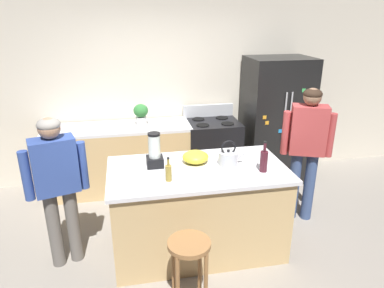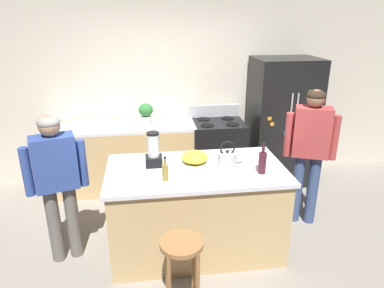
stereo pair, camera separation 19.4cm
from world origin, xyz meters
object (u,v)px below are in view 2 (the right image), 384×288
at_px(potted_plant, 146,112).
at_px(mixing_bowl, 195,157).
at_px(person_by_island_left, 57,176).
at_px(tea_kettle, 227,158).
at_px(blender_appliance, 153,152).
at_px(bottle_wine, 262,162).
at_px(bar_stool, 182,257).
at_px(bottle_vinegar, 165,172).
at_px(stove_range, 217,152).
at_px(kitchen_island, 196,209).
at_px(person_by_sink_right, 310,145).
at_px(refrigerator, 282,122).

distance_m(potted_plant, mixing_bowl, 1.49).
height_order(person_by_island_left, tea_kettle, person_by_island_left).
bearing_deg(blender_appliance, mixing_bowl, 1.64).
xyz_separation_m(bottle_wine, tea_kettle, (-0.29, 0.22, -0.04)).
xyz_separation_m(bar_stool, potted_plant, (-0.23, 2.36, 0.60)).
xyz_separation_m(blender_appliance, bottle_vinegar, (0.09, -0.35, -0.07)).
xyz_separation_m(blender_appliance, tea_kettle, (0.74, -0.11, -0.07)).
relative_size(stove_range, potted_plant, 3.78).
xyz_separation_m(bottle_vinegar, mixing_bowl, (0.33, 0.37, -0.02)).
relative_size(potted_plant, mixing_bowl, 1.09).
relative_size(stove_range, tea_kettle, 4.12).
height_order(kitchen_island, person_by_island_left, person_by_island_left).
height_order(stove_range, blender_appliance, blender_appliance).
xyz_separation_m(kitchen_island, person_by_island_left, (-1.36, 0.03, 0.46)).
relative_size(bar_stool, bottle_vinegar, 2.88).
height_order(person_by_sink_right, tea_kettle, person_by_sink_right).
distance_m(refrigerator, person_by_island_left, 3.22).
xyz_separation_m(kitchen_island, blender_appliance, (-0.42, 0.14, 0.63)).
bearing_deg(mixing_bowl, refrigerator, 42.21).
relative_size(refrigerator, person_by_island_left, 1.18).
height_order(kitchen_island, person_by_sink_right, person_by_sink_right).
bearing_deg(stove_range, person_by_sink_right, -54.65).
bearing_deg(person_by_sink_right, kitchen_island, -165.84).
height_order(potted_plant, tea_kettle, potted_plant).
distance_m(blender_appliance, bottle_vinegar, 0.37).
bearing_deg(refrigerator, person_by_sink_right, -96.00).
bearing_deg(bar_stool, stove_range, 71.43).
height_order(person_by_island_left, mixing_bowl, person_by_island_left).
relative_size(blender_appliance, bottle_wine, 1.13).
relative_size(blender_appliance, bottle_vinegar, 1.52).
height_order(kitchen_island, bottle_wine, bottle_wine).
relative_size(person_by_sink_right, mixing_bowl, 6.00).
bearing_deg(bottle_vinegar, tea_kettle, 20.51).
bearing_deg(mixing_bowl, bar_stool, -104.57).
height_order(blender_appliance, mixing_bowl, blender_appliance).
bearing_deg(potted_plant, bottle_wine, -57.95).
relative_size(person_by_island_left, mixing_bowl, 5.67).
bearing_deg(bottle_vinegar, stove_range, 63.58).
xyz_separation_m(stove_range, bar_stool, (-0.78, -2.33, 0.04)).
distance_m(potted_plant, blender_appliance, 1.42).
bearing_deg(refrigerator, mixing_bowl, -137.79).
bearing_deg(person_by_sink_right, person_by_island_left, -173.43).
distance_m(stove_range, potted_plant, 1.20).
bearing_deg(potted_plant, tea_kettle, -62.41).
bearing_deg(mixing_bowl, kitchen_island, -92.63).
relative_size(person_by_island_left, bar_stool, 2.29).
height_order(bottle_vinegar, bottle_wine, bottle_wine).
relative_size(kitchen_island, stove_range, 1.59).
relative_size(person_by_island_left, bottle_wine, 4.92).
bearing_deg(tea_kettle, mixing_bowl, 158.96).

